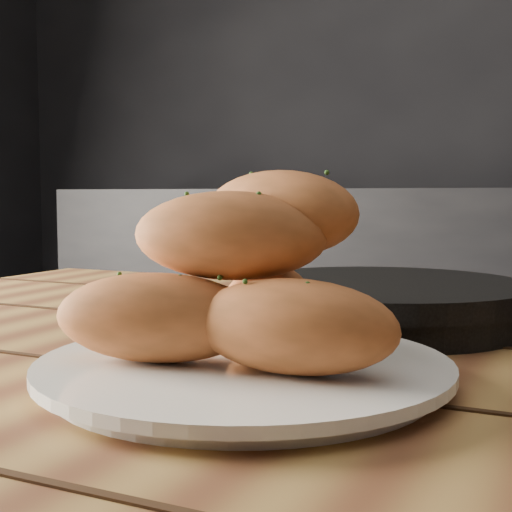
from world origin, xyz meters
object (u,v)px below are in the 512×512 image
Objects in this scene: table at (332,475)px; bread_rolls at (244,280)px; plate at (244,371)px; skillet at (382,302)px.

bread_rolls is at bearing -108.10° from table.
table is 0.20m from bread_rolls.
plate reaches higher than table.
plate is 0.68× the size of skillet.
bread_rolls is 0.27m from skillet.
table is 4.65× the size of plate.
bread_rolls reaches higher than plate.
table is 0.15m from plate.
bread_rolls is at bearing 117.07° from plate.
bread_rolls is (-0.03, -0.10, 0.17)m from table.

